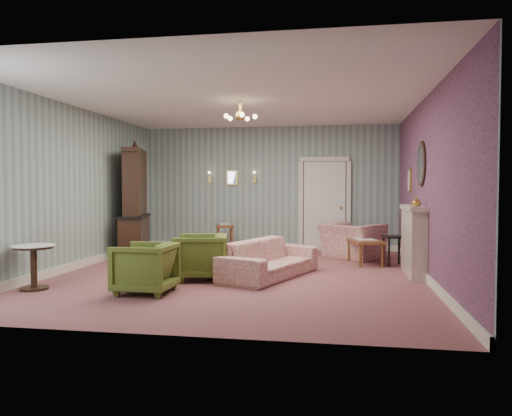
% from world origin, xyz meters
% --- Properties ---
extents(floor, '(7.00, 7.00, 0.00)m').
position_xyz_m(floor, '(0.00, 0.00, 0.00)').
color(floor, '#945659').
rests_on(floor, ground).
extents(ceiling, '(7.00, 7.00, 0.00)m').
position_xyz_m(ceiling, '(0.00, 0.00, 2.90)').
color(ceiling, white).
rests_on(ceiling, ground).
extents(wall_back, '(6.00, 0.00, 6.00)m').
position_xyz_m(wall_back, '(0.00, 3.50, 1.45)').
color(wall_back, gray).
rests_on(wall_back, ground).
extents(wall_front, '(6.00, 0.00, 6.00)m').
position_xyz_m(wall_front, '(0.00, -3.50, 1.45)').
color(wall_front, gray).
rests_on(wall_front, ground).
extents(wall_left, '(0.00, 7.00, 7.00)m').
position_xyz_m(wall_left, '(-3.00, 0.00, 1.45)').
color(wall_left, gray).
rests_on(wall_left, ground).
extents(wall_right, '(0.00, 7.00, 7.00)m').
position_xyz_m(wall_right, '(3.00, 0.00, 1.45)').
color(wall_right, gray).
rests_on(wall_right, ground).
extents(wall_right_floral, '(0.00, 7.00, 7.00)m').
position_xyz_m(wall_right_floral, '(2.98, 0.00, 1.45)').
color(wall_right_floral, '#BD5E7D').
rests_on(wall_right_floral, ground).
extents(door, '(1.12, 0.12, 2.16)m').
position_xyz_m(door, '(1.30, 3.46, 1.08)').
color(door, white).
rests_on(door, floor).
extents(olive_chair_a, '(0.71, 0.76, 0.77)m').
position_xyz_m(olive_chair_a, '(-1.00, -1.70, 0.38)').
color(olive_chair_a, '#586C25').
rests_on(olive_chair_a, floor).
extents(olive_chair_b, '(0.87, 0.91, 0.80)m').
position_xyz_m(olive_chair_b, '(-0.51, -0.57, 0.40)').
color(olive_chair_b, '#586C25').
rests_on(olive_chair_b, floor).
extents(olive_chair_c, '(0.65, 0.69, 0.67)m').
position_xyz_m(olive_chair_c, '(-0.93, 0.38, 0.34)').
color(olive_chair_c, '#586C25').
rests_on(olive_chair_c, floor).
extents(sofa_chintz, '(1.30, 2.15, 0.81)m').
position_xyz_m(sofa_chintz, '(0.53, -0.18, 0.41)').
color(sofa_chintz, '#A7434C').
rests_on(sofa_chintz, floor).
extents(wingback_chair, '(1.32, 1.25, 0.97)m').
position_xyz_m(wingback_chair, '(1.90, 2.21, 0.49)').
color(wingback_chair, '#A7434C').
rests_on(wingback_chair, floor).
extents(dresser, '(0.85, 1.52, 2.41)m').
position_xyz_m(dresser, '(-2.65, 1.77, 1.20)').
color(dresser, black).
rests_on(dresser, floor).
extents(fireplace, '(0.30, 1.40, 1.16)m').
position_xyz_m(fireplace, '(2.86, 0.40, 0.58)').
color(fireplace, beige).
rests_on(fireplace, floor).
extents(mantel_vase, '(0.15, 0.15, 0.15)m').
position_xyz_m(mantel_vase, '(2.84, 0.00, 1.23)').
color(mantel_vase, gold).
rests_on(mantel_vase, fireplace).
extents(oval_mirror, '(0.04, 0.76, 0.84)m').
position_xyz_m(oval_mirror, '(2.96, 0.40, 1.85)').
color(oval_mirror, white).
rests_on(oval_mirror, wall_right).
extents(framed_print, '(0.04, 0.34, 0.42)m').
position_xyz_m(framed_print, '(2.97, 1.75, 1.60)').
color(framed_print, gold).
rests_on(framed_print, wall_right).
extents(coffee_table, '(0.72, 1.02, 0.47)m').
position_xyz_m(coffee_table, '(2.13, 1.47, 0.24)').
color(coffee_table, brown).
rests_on(coffee_table, floor).
extents(side_table_black, '(0.45, 0.45, 0.56)m').
position_xyz_m(side_table_black, '(2.65, 1.35, 0.28)').
color(side_table_black, black).
rests_on(side_table_black, floor).
extents(pedestal_table, '(0.65, 0.65, 0.64)m').
position_xyz_m(pedestal_table, '(-2.65, -1.73, 0.32)').
color(pedestal_table, black).
rests_on(pedestal_table, floor).
extents(nesting_table, '(0.53, 0.60, 0.65)m').
position_xyz_m(nesting_table, '(-0.96, 2.93, 0.33)').
color(nesting_table, brown).
rests_on(nesting_table, floor).
extents(gilt_mirror_back, '(0.28, 0.06, 0.36)m').
position_xyz_m(gilt_mirror_back, '(-0.90, 3.46, 1.70)').
color(gilt_mirror_back, gold).
rests_on(gilt_mirror_back, wall_back).
extents(sconce_left, '(0.16, 0.12, 0.30)m').
position_xyz_m(sconce_left, '(-1.45, 3.44, 1.70)').
color(sconce_left, gold).
rests_on(sconce_left, wall_back).
extents(sconce_right, '(0.16, 0.12, 0.30)m').
position_xyz_m(sconce_right, '(-0.35, 3.44, 1.70)').
color(sconce_right, gold).
rests_on(sconce_right, wall_back).
extents(chandelier, '(0.56, 0.56, 0.36)m').
position_xyz_m(chandelier, '(0.00, 0.00, 2.63)').
color(chandelier, gold).
rests_on(chandelier, ceiling).
extents(burgundy_cushion, '(0.41, 0.28, 0.39)m').
position_xyz_m(burgundy_cushion, '(1.85, 2.06, 0.48)').
color(burgundy_cushion, maroon).
rests_on(burgundy_cushion, wingback_chair).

